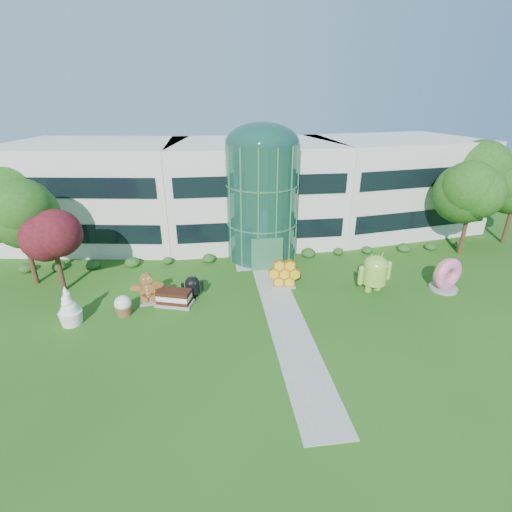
{
  "coord_description": "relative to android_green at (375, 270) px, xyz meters",
  "views": [
    {
      "loc": [
        -4.6,
        -18.46,
        13.3
      ],
      "look_at": [
        -1.31,
        6.0,
        2.6
      ],
      "focal_mm": 26.0,
      "sensor_mm": 36.0,
      "label": 1
    }
  ],
  "objects": [
    {
      "name": "ground",
      "position": [
        -7.24,
        -4.46,
        -1.63
      ],
      "size": [
        140.0,
        140.0,
        0.0
      ],
      "primitive_type": "plane",
      "color": "#215114",
      "rests_on": "ground"
    },
    {
      "name": "building",
      "position": [
        -7.24,
        13.54,
        3.02
      ],
      "size": [
        46.0,
        15.0,
        9.3
      ],
      "primitive_type": null,
      "color": "beige",
      "rests_on": "ground"
    },
    {
      "name": "atrium",
      "position": [
        -7.24,
        7.54,
        3.27
      ],
      "size": [
        6.0,
        6.0,
        9.8
      ],
      "primitive_type": "cylinder",
      "color": "#194738",
      "rests_on": "ground"
    },
    {
      "name": "walkway",
      "position": [
        -7.24,
        -2.46,
        -1.61
      ],
      "size": [
        2.4,
        20.0,
        0.04
      ],
      "primitive_type": "cube",
      "color": "#9E9E93",
      "rests_on": "ground"
    },
    {
      "name": "tree_red",
      "position": [
        -22.74,
        3.04,
        1.37
      ],
      "size": [
        4.0,
        4.0,
        6.0
      ],
      "primitive_type": null,
      "color": "#3F0C14",
      "rests_on": "ground"
    },
    {
      "name": "trees_backdrop",
      "position": [
        -7.24,
        8.54,
        2.57
      ],
      "size": [
        52.0,
        8.0,
        8.4
      ],
      "primitive_type": null,
      "color": "#1D4B12",
      "rests_on": "ground"
    },
    {
      "name": "android_green",
      "position": [
        0.0,
        0.0,
        0.0
      ],
      "size": [
        3.21,
        2.47,
        3.26
      ],
      "primitive_type": null,
      "rotation": [
        0.0,
        0.0,
        0.21
      ],
      "color": "#84B63A",
      "rests_on": "ground"
    },
    {
      "name": "android_black",
      "position": [
        -13.22,
        0.75,
        -0.7
      ],
      "size": [
        1.75,
        1.27,
        1.86
      ],
      "primitive_type": null,
      "rotation": [
        0.0,
        0.0,
        0.11
      ],
      "color": "black",
      "rests_on": "ground"
    },
    {
      "name": "donut",
      "position": [
        5.27,
        -0.61,
        -0.33
      ],
      "size": [
        2.74,
        1.89,
        2.59
      ],
      "primitive_type": null,
      "rotation": [
        0.0,
        0.0,
        0.3
      ],
      "color": "#DE5481",
      "rests_on": "ground"
    },
    {
      "name": "gingerbread",
      "position": [
        -16.27,
        0.34,
        -0.48
      ],
      "size": [
        2.6,
        1.3,
        2.29
      ],
      "primitive_type": null,
      "rotation": [
        0.0,
        0.0,
        0.14
      ],
      "color": "brown",
      "rests_on": "ground"
    },
    {
      "name": "ice_cream_sandwich",
      "position": [
        -14.44,
        -0.19,
        -1.08
      ],
      "size": [
        2.75,
        1.95,
        1.11
      ],
      "primitive_type": null,
      "rotation": [
        0.0,
        0.0,
        -0.31
      ],
      "color": "black",
      "rests_on": "ground"
    },
    {
      "name": "honeycomb",
      "position": [
        -6.43,
        1.45,
        -0.63
      ],
      "size": [
        2.66,
        1.3,
        2.0
      ],
      "primitive_type": null,
      "rotation": [
        0.0,
        0.0,
        -0.16
      ],
      "color": "yellow",
      "rests_on": "ground"
    },
    {
      "name": "froyo",
      "position": [
        -20.75,
        -1.65,
        -0.32
      ],
      "size": [
        1.84,
        1.84,
        2.61
      ],
      "primitive_type": null,
      "rotation": [
        0.0,
        0.0,
        0.24
      ],
      "color": "white",
      "rests_on": "ground"
    },
    {
      "name": "cupcake",
      "position": [
        -17.66,
        -1.04,
        -0.93
      ],
      "size": [
        1.42,
        1.42,
        1.41
      ],
      "primitive_type": null,
      "rotation": [
        0.0,
        0.0,
        -0.25
      ],
      "color": "white",
      "rests_on": "ground"
    }
  ]
}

